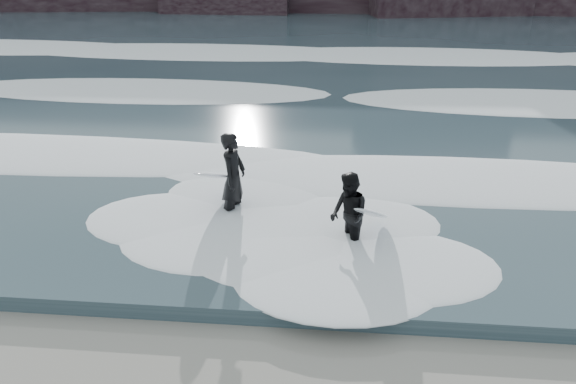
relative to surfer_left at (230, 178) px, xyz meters
The scene contains 6 objects.
sea 22.46m from the surfer_left, 87.30° to the left, with size 90.00×52.00×0.30m, color #2E4049.
foam_near 2.71m from the surfer_left, 66.37° to the left, with size 60.00×3.20×0.20m, color white.
foam_mid 9.50m from the surfer_left, 83.59° to the left, with size 60.00×4.00×0.24m, color white.
foam_far 18.46m from the surfer_left, 86.71° to the left, with size 60.00×4.80×0.30m, color white.
surfer_left is the anchor object (origin of this frame).
surfer_right 2.78m from the surfer_left, 25.32° to the right, with size 1.38×1.76×1.67m.
Camera 1 is at (1.14, -4.09, 5.56)m, focal length 35.00 mm.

